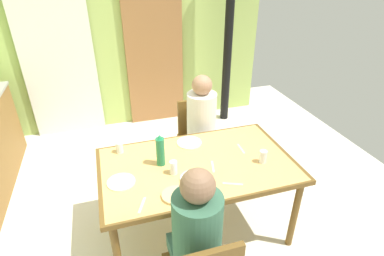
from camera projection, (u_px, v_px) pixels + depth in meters
ground_plane at (152, 226)px, 2.86m from camera, size 5.76×5.76×0.00m
wall_back at (115, 34)px, 4.06m from camera, size 4.14×0.10×2.62m
door_wooden at (155, 55)px, 4.27m from camera, size 0.80×0.05×2.00m
stove_pipe_column at (229, 32)px, 4.15m from camera, size 0.12×0.12×2.62m
curtain_panel at (57, 56)px, 3.89m from camera, size 0.90×0.03×2.20m
dining_table at (197, 170)px, 2.51m from camera, size 1.57×0.94×0.74m
chair_far_diner at (198, 135)px, 3.35m from camera, size 0.40×0.40×0.87m
person_near_diner at (197, 229)px, 1.82m from camera, size 0.30×0.37×0.77m
person_far_diner at (202, 117)px, 3.10m from camera, size 0.30×0.37×0.77m
water_bottle_green_near at (160, 151)px, 2.41m from camera, size 0.07×0.07×0.27m
dinner_plate_near_left at (195, 179)px, 2.29m from camera, size 0.23×0.23×0.01m
dinner_plate_near_right at (189, 143)px, 2.74m from camera, size 0.22×0.22×0.01m
dinner_plate_far_center at (121, 182)px, 2.26m from camera, size 0.21×0.21×0.01m
drinking_glass_by_near_diner at (173, 168)px, 2.34m from camera, size 0.06×0.06×0.11m
drinking_glass_by_far_diner at (263, 157)px, 2.47m from camera, size 0.06×0.06×0.11m
drinking_glass_spare_center at (120, 147)px, 2.59m from camera, size 0.06×0.06×0.10m
bread_plate_sliced at (175, 195)px, 2.13m from camera, size 0.19×0.19×0.02m
cutlery_knife_near at (241, 149)px, 2.66m from camera, size 0.02×0.15×0.00m
cutlery_fork_near at (233, 184)px, 2.25m from camera, size 0.14×0.07×0.00m
cutlery_knife_far at (213, 167)px, 2.44m from camera, size 0.05×0.15×0.00m
cutlery_fork_far at (142, 205)px, 2.06m from camera, size 0.08×0.14×0.00m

